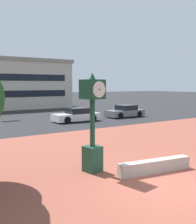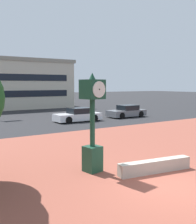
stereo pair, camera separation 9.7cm
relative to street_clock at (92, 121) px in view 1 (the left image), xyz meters
name	(u,v)px [view 1 (the left image)]	position (x,y,z in m)	size (l,w,h in m)	color
ground_plane	(170,185)	(1.40, -2.79, -2.05)	(200.00, 200.00, 0.00)	#262628
plaza_brick_paving	(107,160)	(1.40, 0.97, -2.04)	(44.00, 15.51, 0.01)	brown
planter_wall	(155,166)	(2.01, -1.48, -1.80)	(3.20, 0.40, 0.50)	#ADA393
street_clock	(92,121)	(0.00, 0.00, 0.00)	(0.87, 0.90, 3.94)	#19422D
car_street_near	(77,115)	(6.75, 13.30, -1.47)	(4.43, 1.95, 1.28)	silver
car_street_far	(125,112)	(12.81, 13.46, -1.47)	(4.25, 1.98, 1.28)	slate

